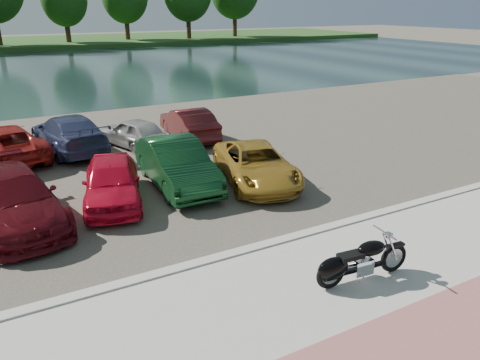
% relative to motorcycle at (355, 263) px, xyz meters
% --- Properties ---
extents(ground, '(200.00, 200.00, 0.00)m').
position_rel_motorcycle_xyz_m(ground, '(0.00, 0.31, -0.56)').
color(ground, '#595447').
rests_on(ground, ground).
extents(promenade, '(60.00, 6.00, 0.10)m').
position_rel_motorcycle_xyz_m(promenade, '(0.00, -0.69, -0.51)').
color(promenade, beige).
rests_on(promenade, ground).
extents(pink_path, '(60.00, 2.00, 0.01)m').
position_rel_motorcycle_xyz_m(pink_path, '(0.00, -2.19, -0.46)').
color(pink_path, '#9A5659').
rests_on(pink_path, promenade).
extents(kerb, '(60.00, 0.30, 0.14)m').
position_rel_motorcycle_xyz_m(kerb, '(0.00, 2.31, -0.49)').
color(kerb, beige).
rests_on(kerb, ground).
extents(parking_lot, '(60.00, 18.00, 0.04)m').
position_rel_motorcycle_xyz_m(parking_lot, '(0.00, 11.31, -0.54)').
color(parking_lot, '#443F37').
rests_on(parking_lot, ground).
extents(river, '(120.00, 40.00, 0.00)m').
position_rel_motorcycle_xyz_m(river, '(0.00, 40.31, -0.56)').
color(river, '#172929').
rests_on(river, ground).
extents(far_bank, '(120.00, 24.00, 0.60)m').
position_rel_motorcycle_xyz_m(far_bank, '(0.00, 72.31, -0.26)').
color(far_bank, '#274C1B').
rests_on(far_bank, ground).
extents(motorcycle, '(2.33, 0.75, 1.05)m').
position_rel_motorcycle_xyz_m(motorcycle, '(0.00, 0.00, 0.00)').
color(motorcycle, black).
rests_on(motorcycle, promenade).
extents(car_3, '(2.71, 5.26, 1.46)m').
position_rel_motorcycle_xyz_m(car_3, '(-6.05, 6.75, 0.21)').
color(car_3, '#540C13').
rests_on(car_3, parking_lot).
extents(car_4, '(2.58, 4.31, 1.37)m').
position_rel_motorcycle_xyz_m(car_4, '(-3.35, 6.92, 0.17)').
color(car_4, red).
rests_on(car_4, parking_lot).
extents(car_5, '(1.88, 4.75, 1.54)m').
position_rel_motorcycle_xyz_m(car_5, '(-1.12, 7.30, 0.25)').
color(car_5, '#11401D').
rests_on(car_5, parking_lot).
extents(car_6, '(3.12, 4.94, 1.27)m').
position_rel_motorcycle_xyz_m(car_6, '(1.33, 6.31, 0.11)').
color(car_6, '#B18528').
rests_on(car_6, parking_lot).
extents(car_10, '(3.19, 5.24, 1.36)m').
position_rel_motorcycle_xyz_m(car_10, '(-5.88, 13.04, 0.16)').
color(car_10, '#A7211B').
rests_on(car_10, parking_lot).
extents(car_11, '(2.66, 5.30, 1.48)m').
position_rel_motorcycle_xyz_m(car_11, '(-3.47, 13.18, 0.22)').
color(car_11, navy).
rests_on(car_11, parking_lot).
extents(car_12, '(2.55, 3.91, 1.24)m').
position_rel_motorcycle_xyz_m(car_12, '(-1.01, 12.40, 0.10)').
color(car_12, '#AFAEAA').
rests_on(car_12, parking_lot).
extents(car_13, '(1.69, 4.27, 1.38)m').
position_rel_motorcycle_xyz_m(car_13, '(1.52, 12.46, 0.17)').
color(car_13, '#4D1415').
rests_on(car_13, parking_lot).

